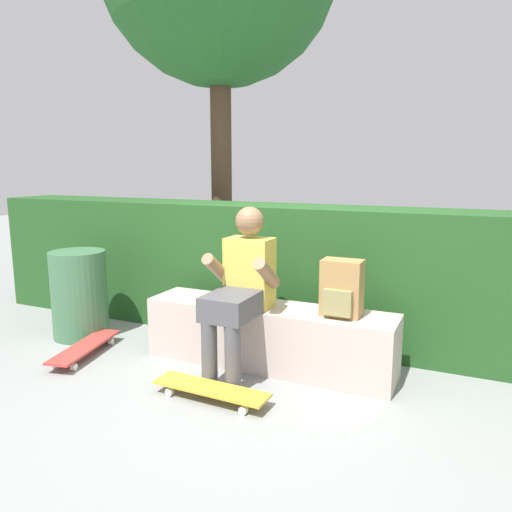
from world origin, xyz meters
TOP-DOWN VIEW (x-y plane):
  - ground_plane at (0.00, 0.00)m, footprint 24.00×24.00m
  - bench_main at (0.00, 0.36)m, footprint 1.92×0.43m
  - person_skater at (-0.13, 0.15)m, footprint 0.49×0.62m
  - skateboard_near_person at (-0.12, -0.32)m, footprint 0.81×0.23m
  - skateboard_beside_bench at (-1.42, -0.08)m, footprint 0.36×0.82m
  - backpack_on_bench at (0.56, 0.35)m, footprint 0.28×0.23m
  - hedge_row at (-0.11, 1.08)m, footprint 6.28×0.60m
  - trash_bin at (-1.80, 0.28)m, footprint 0.48×0.48m

SIDE VIEW (x-z plane):
  - ground_plane at x=0.00m, z-range 0.00..0.00m
  - skateboard_near_person at x=-0.12m, z-range 0.03..0.12m
  - skateboard_beside_bench at x=-1.42m, z-range 0.03..0.12m
  - bench_main at x=0.00m, z-range 0.00..0.47m
  - trash_bin at x=-1.80m, z-range 0.00..0.78m
  - hedge_row at x=-0.11m, z-range 0.00..1.18m
  - backpack_on_bench at x=0.56m, z-range 0.47..0.87m
  - person_skater at x=-0.13m, z-range 0.06..1.28m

